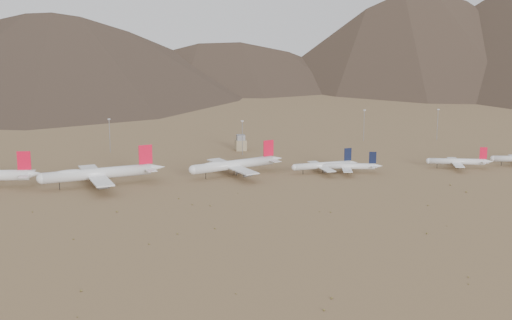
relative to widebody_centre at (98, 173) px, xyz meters
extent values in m
plane|color=#9B7750|center=(75.40, -26.87, -8.03)|extent=(3000.00, 3000.00, 0.00)
cone|color=white|center=(-37.11, 6.07, -0.01)|extent=(11.83, 7.24, 5.76)
cube|color=white|center=(-42.02, 6.75, 0.15)|extent=(8.48, 22.13, 0.38)
cube|color=red|center=(-43.25, 6.92, 8.39)|extent=(8.05, 1.68, 11.35)
cylinder|color=white|center=(-0.33, -0.07, -0.09)|extent=(65.27, 19.90, 6.74)
sphere|color=white|center=(-32.27, -6.71, -0.09)|extent=(6.61, 6.61, 6.61)
cone|color=white|center=(35.45, 7.38, 0.42)|extent=(12.74, 8.33, 6.07)
cube|color=white|center=(-1.60, -0.33, -1.10)|extent=(22.41, 60.70, 0.84)
cube|color=white|center=(30.34, 6.31, 0.59)|extent=(10.38, 23.45, 0.40)
cube|color=red|center=(29.06, 6.05, 9.27)|extent=(8.43, 2.32, 11.96)
cylinder|color=black|center=(-22.69, -4.72, -5.74)|extent=(0.44, 0.44, 4.57)
cylinder|color=black|center=(0.61, 1.85, -5.74)|extent=(0.54, 0.54, 4.57)
cylinder|color=black|center=(1.29, -1.45, -5.74)|extent=(0.54, 0.54, 4.57)
ellipsoid|color=white|center=(-16.94, -3.52, 1.77)|extent=(21.48, 9.21, 4.05)
cylinder|color=slate|center=(-4.04, 11.38, -2.77)|extent=(7.01, 4.30, 3.03)
cylinder|color=slate|center=(0.83, -12.05, -2.77)|extent=(7.01, 4.30, 3.03)
cylinder|color=slate|center=(-6.24, 21.92, -2.77)|extent=(7.01, 4.30, 3.03)
cylinder|color=slate|center=(3.03, -22.59, -2.77)|extent=(7.01, 4.30, 3.03)
cylinder|color=white|center=(85.45, 11.70, -0.99)|extent=(56.57, 24.65, 5.97)
sphere|color=white|center=(58.15, 2.20, -0.99)|extent=(5.86, 5.86, 5.86)
cone|color=white|center=(116.03, 22.35, -0.54)|extent=(11.60, 8.50, 5.38)
cube|color=white|center=(84.36, 11.32, -1.89)|extent=(26.16, 53.10, 0.75)
cube|color=white|center=(111.66, 20.82, -0.39)|extent=(11.54, 20.73, 0.36)
cube|color=red|center=(110.57, 20.44, 7.30)|extent=(7.28, 2.98, 10.60)
cylinder|color=black|center=(66.34, 5.05, -6.00)|extent=(0.39, 0.39, 4.05)
cylinder|color=black|center=(86.05, 13.49, -6.00)|extent=(0.48, 0.48, 4.05)
cylinder|color=black|center=(87.04, 10.67, -6.00)|extent=(0.48, 0.48, 4.05)
ellipsoid|color=white|center=(71.26, 6.76, 0.65)|extent=(18.95, 10.31, 3.58)
cylinder|color=slate|center=(80.88, 21.33, -3.37)|extent=(6.34, 4.44, 2.69)
cylinder|color=slate|center=(87.85, 1.31, -3.37)|extent=(6.34, 4.44, 2.69)
cylinder|color=slate|center=(77.74, 30.34, -3.37)|extent=(6.34, 4.44, 2.69)
cylinder|color=slate|center=(90.98, -7.70, -3.37)|extent=(6.34, 4.44, 2.69)
cylinder|color=white|center=(143.92, 6.80, -3.00)|extent=(39.35, 8.22, 4.25)
sphere|color=white|center=(124.46, 4.81, -3.00)|extent=(4.16, 4.16, 4.16)
cone|color=white|center=(165.71, 9.04, -2.68)|extent=(7.39, 4.52, 3.82)
cube|color=white|center=(143.14, 6.72, -3.63)|extent=(9.65, 33.99, 0.53)
cube|color=white|center=(162.60, 8.72, -2.57)|extent=(4.80, 13.03, 0.25)
cube|color=black|center=(161.82, 8.64, 3.32)|extent=(5.10, 0.90, 8.38)
cylinder|color=black|center=(130.30, 5.41, -6.57)|extent=(0.45, 0.45, 2.91)
cylinder|color=black|center=(144.59, 7.94, -6.57)|extent=(0.56, 0.56, 2.91)
cylinder|color=black|center=(144.81, 5.83, -6.57)|extent=(0.56, 0.56, 2.91)
cylinder|color=slate|center=(142.19, 16.06, -4.68)|extent=(4.09, 2.30, 1.91)
cylinder|color=slate|center=(144.10, -2.62, -4.68)|extent=(4.09, 2.30, 1.91)
cylinder|color=white|center=(159.33, 2.70, -3.37)|extent=(36.16, 12.05, 3.93)
sphere|color=white|center=(141.70, 6.80, -3.37)|extent=(3.85, 3.85, 3.85)
cone|color=white|center=(179.08, -1.91, -3.07)|extent=(7.15, 4.92, 3.54)
cube|color=white|center=(158.63, 2.86, -3.96)|extent=(12.69, 31.54, 0.49)
cube|color=white|center=(176.26, -1.25, -2.98)|extent=(5.85, 12.23, 0.24)
cube|color=black|center=(175.55, -1.08, 2.48)|extent=(4.66, 1.41, 7.76)
cylinder|color=black|center=(146.99, 5.57, -6.68)|extent=(0.41, 0.41, 2.69)
cylinder|color=black|center=(160.26, 3.49, -6.68)|extent=(0.52, 0.52, 2.69)
cylinder|color=black|center=(159.81, 1.57, -6.68)|extent=(0.52, 0.52, 2.69)
cylinder|color=slate|center=(160.60, 11.32, -4.93)|extent=(3.93, 2.54, 1.77)
cylinder|color=slate|center=(156.65, -5.60, -4.93)|extent=(3.93, 2.54, 1.77)
cylinder|color=white|center=(236.79, 1.17, -3.23)|extent=(36.88, 14.44, 4.05)
sphere|color=white|center=(218.93, 6.45, -3.23)|extent=(3.96, 3.96, 3.96)
cone|color=white|center=(256.80, -4.75, -2.93)|extent=(7.46, 5.39, 3.64)
cube|color=white|center=(236.08, 1.38, -3.84)|extent=(14.77, 32.32, 0.51)
cube|color=white|center=(253.94, -3.91, -2.83)|extent=(6.66, 12.59, 0.24)
cube|color=red|center=(253.23, -3.69, 2.78)|extent=(4.75, 1.72, 7.98)
cylinder|color=black|center=(224.28, 4.86, -6.64)|extent=(0.43, 0.43, 2.77)
cylinder|color=black|center=(237.79, 1.92, -6.64)|extent=(0.53, 0.53, 2.77)
cylinder|color=black|center=(237.22, -0.02, -6.64)|extent=(0.53, 0.53, 2.77)
cylinder|color=slate|center=(238.61, 9.95, -4.84)|extent=(4.09, 2.80, 1.82)
cylinder|color=slate|center=(233.54, -7.20, -4.84)|extent=(4.09, 2.80, 1.82)
sphere|color=white|center=(264.91, 3.47, -3.01)|extent=(4.15, 4.15, 4.15)
cylinder|color=black|center=(270.60, 2.10, -6.58)|extent=(0.45, 0.45, 2.90)
cube|color=gray|center=(105.40, 93.13, -4.03)|extent=(8.00, 8.00, 8.00)
cube|color=slate|center=(105.40, 93.13, 1.97)|extent=(6.00, 6.00, 4.00)
cylinder|color=gray|center=(7.90, 105.41, 4.47)|extent=(0.50, 0.50, 25.00)
cube|color=gray|center=(7.90, 105.41, 17.27)|extent=(2.00, 0.60, 0.80)
cylinder|color=gray|center=(103.42, 75.80, 4.47)|extent=(0.50, 0.50, 25.00)
cube|color=gray|center=(103.42, 75.80, 17.27)|extent=(2.00, 0.60, 0.80)
cylinder|color=gray|center=(211.30, 112.18, 4.47)|extent=(0.50, 0.50, 25.00)
cube|color=gray|center=(211.30, 112.18, 17.27)|extent=(2.00, 0.60, 0.80)
cylinder|color=gray|center=(271.76, 103.59, 4.47)|extent=(0.50, 0.50, 25.00)
cube|color=gray|center=(271.76, 103.59, 17.27)|extent=(2.00, 0.60, 0.80)
ellipsoid|color=brown|center=(23.31, -117.20, -7.69)|extent=(0.83, 0.83, 0.66)
ellipsoid|color=brown|center=(44.73, -39.86, -7.71)|extent=(0.91, 0.91, 0.62)
ellipsoid|color=brown|center=(169.74, -118.97, -7.85)|extent=(0.58, 0.58, 0.36)
ellipsoid|color=brown|center=(-33.98, -51.05, -7.74)|extent=(0.89, 0.89, 0.57)
ellipsoid|color=brown|center=(85.93, -193.98, -7.62)|extent=(0.95, 0.95, 0.81)
ellipsoid|color=brown|center=(146.24, -184.64, -7.73)|extent=(0.71, 0.71, 0.58)
ellipsoid|color=brown|center=(50.70, -54.40, -7.71)|extent=(0.82, 0.82, 0.63)
ellipsoid|color=brown|center=(176.98, -82.03, -7.75)|extent=(1.03, 1.03, 0.55)
ellipsoid|color=brown|center=(56.39, -99.69, -7.74)|extent=(1.02, 1.02, 0.57)
ellipsoid|color=brown|center=(210.28, -42.28, -7.63)|extent=(0.88, 0.88, 0.79)
ellipsoid|color=brown|center=(142.68, -191.39, -7.82)|extent=(0.65, 0.65, 0.41)
ellipsoid|color=brown|center=(-6.01, -191.36, -7.84)|extent=(0.58, 0.58, 0.37)
ellipsoid|color=brown|center=(154.57, -128.56, -7.61)|extent=(0.92, 0.92, 0.83)
ellipsoid|color=brown|center=(79.83, -34.46, -7.84)|extent=(0.63, 0.63, 0.38)
ellipsoid|color=brown|center=(37.52, -104.64, -7.65)|extent=(0.88, 0.88, 0.74)
ellipsoid|color=brown|center=(60.06, -58.33, -7.69)|extent=(0.96, 0.96, 0.67)
ellipsoid|color=brown|center=(79.96, -203.68, -7.65)|extent=(0.87, 0.87, 0.75)
ellipsoid|color=brown|center=(211.54, -59.90, -7.56)|extent=(1.07, 1.07, 0.93)
ellipsoid|color=brown|center=(-10.83, -102.63, -7.75)|extent=(0.79, 0.79, 0.56)
ellipsoid|color=brown|center=(51.91, -182.34, -7.81)|extent=(0.67, 0.67, 0.44)
ellipsoid|color=brown|center=(9.84, -60.01, -7.60)|extent=(1.06, 1.06, 0.85)
ellipsoid|color=brown|center=(-5.44, -167.67, -7.62)|extent=(0.99, 0.99, 0.82)
ellipsoid|color=brown|center=(115.07, -81.91, -7.80)|extent=(0.72, 0.72, 0.45)
ellipsoid|color=brown|center=(120.55, -84.13, -7.70)|extent=(0.98, 0.98, 0.66)
camera|label=1|loc=(7.59, -430.99, 97.33)|focal=50.00mm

